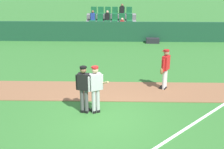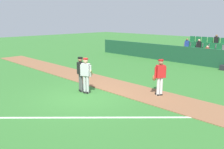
{
  "view_description": "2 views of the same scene",
  "coord_description": "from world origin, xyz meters",
  "px_view_note": "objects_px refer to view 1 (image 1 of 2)",
  "views": [
    {
      "loc": [
        0.62,
        -9.02,
        4.97
      ],
      "look_at": [
        0.36,
        1.35,
        1.12
      ],
      "focal_mm": 46.74,
      "sensor_mm": 36.0,
      "label": 1
    },
    {
      "loc": [
        8.26,
        -6.38,
        3.56
      ],
      "look_at": [
        0.58,
        1.4,
        0.91
      ],
      "focal_mm": 36.67,
      "sensor_mm": 36.0,
      "label": 2
    }
  ],
  "objects_px": {
    "umpire_home_plate": "(84,87)",
    "runner_red_jersey": "(165,68)",
    "batter_grey_jersey": "(96,88)",
    "equipment_bag": "(153,41)"
  },
  "relations": [
    {
      "from": "batter_grey_jersey",
      "to": "equipment_bag",
      "type": "relative_size",
      "value": 1.96
    },
    {
      "from": "batter_grey_jersey",
      "to": "umpire_home_plate",
      "type": "height_order",
      "value": "same"
    },
    {
      "from": "umpire_home_plate",
      "to": "equipment_bag",
      "type": "height_order",
      "value": "umpire_home_plate"
    },
    {
      "from": "batter_grey_jersey",
      "to": "runner_red_jersey",
      "type": "xyz_separation_m",
      "value": [
        2.76,
        2.19,
        -0.01
      ]
    },
    {
      "from": "umpire_home_plate",
      "to": "runner_red_jersey",
      "type": "distance_m",
      "value": 3.85
    },
    {
      "from": "batter_grey_jersey",
      "to": "runner_red_jersey",
      "type": "relative_size",
      "value": 1.0
    },
    {
      "from": "umpire_home_plate",
      "to": "runner_red_jersey",
      "type": "relative_size",
      "value": 1.0
    },
    {
      "from": "umpire_home_plate",
      "to": "runner_red_jersey",
      "type": "bearing_deg",
      "value": 34.53
    },
    {
      "from": "equipment_bag",
      "to": "umpire_home_plate",
      "type": "bearing_deg",
      "value": -108.99
    },
    {
      "from": "umpire_home_plate",
      "to": "equipment_bag",
      "type": "distance_m",
      "value": 10.87
    }
  ]
}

